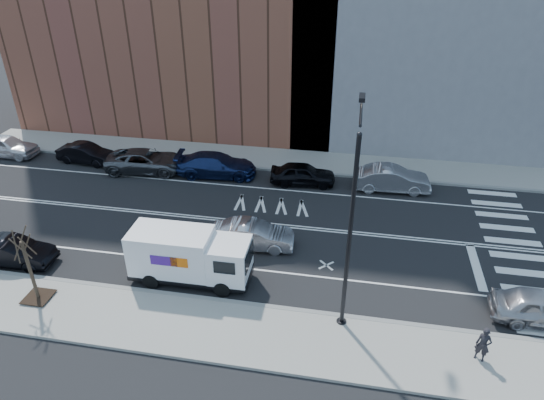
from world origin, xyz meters
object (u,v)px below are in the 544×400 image
(far_parked_a, at_px, (6,146))
(far_parked_b, at_px, (86,154))
(fedex_van, at_px, (189,256))
(pedestrian, at_px, (483,345))
(driving_sedan, at_px, (252,235))

(far_parked_a, distance_m, far_parked_b, 6.54)
(fedex_van, height_order, far_parked_b, fedex_van)
(far_parked_a, bearing_deg, fedex_van, -121.45)
(far_parked_a, height_order, pedestrian, pedestrian)
(far_parked_a, xyz_separation_m, far_parked_b, (6.54, -0.01, -0.11))
(fedex_van, bearing_deg, far_parked_b, 135.29)
(far_parked_b, height_order, pedestrian, pedestrian)
(fedex_van, bearing_deg, far_parked_a, 147.39)
(fedex_van, distance_m, far_parked_a, 21.69)
(far_parked_a, bearing_deg, far_parked_b, -89.51)
(far_parked_b, height_order, driving_sedan, driving_sedan)
(driving_sedan, bearing_deg, far_parked_b, 55.22)
(far_parked_b, bearing_deg, pedestrian, -114.33)
(driving_sedan, distance_m, pedestrian, 12.33)
(driving_sedan, bearing_deg, far_parked_a, 63.61)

